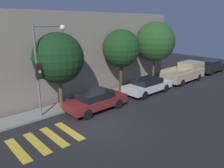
# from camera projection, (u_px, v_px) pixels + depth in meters

# --- Properties ---
(ground_plane) EXTENTS (60.00, 60.00, 0.00)m
(ground_plane) POSITION_uv_depth(u_px,v_px,m) (101.00, 127.00, 12.61)
(ground_plane) COLOR black
(sidewalk) EXTENTS (26.00, 1.61, 0.14)m
(sidewalk) POSITION_uv_depth(u_px,v_px,m) (65.00, 107.00, 15.45)
(sidewalk) COLOR gray
(sidewalk) RESTS_ON ground
(building_row) EXTENTS (26.00, 6.00, 6.60)m
(building_row) POSITION_uv_depth(u_px,v_px,m) (35.00, 55.00, 17.56)
(building_row) COLOR gray
(building_row) RESTS_ON ground
(crosswalk) EXTENTS (3.26, 2.60, 0.00)m
(crosswalk) POSITION_uv_depth(u_px,v_px,m) (45.00, 140.00, 11.22)
(crosswalk) COLOR gold
(crosswalk) RESTS_ON ground
(traffic_light_pole) EXTENTS (2.40, 0.56, 5.75)m
(traffic_light_pole) POSITION_uv_depth(u_px,v_px,m) (44.00, 60.00, 13.00)
(traffic_light_pole) COLOR slate
(traffic_light_pole) RESTS_ON ground
(sedan_near_corner) EXTENTS (4.28, 1.77, 1.37)m
(sedan_near_corner) POSITION_uv_depth(u_px,v_px,m) (96.00, 100.00, 14.75)
(sedan_near_corner) COLOR maroon
(sedan_near_corner) RESTS_ON ground
(sedan_middle) EXTENTS (4.57, 1.83, 1.31)m
(sedan_middle) POSITION_uv_depth(u_px,v_px,m) (148.00, 85.00, 18.33)
(sedan_middle) COLOR silver
(sedan_middle) RESTS_ON ground
(pickup_truck) EXTENTS (5.25, 1.96, 1.86)m
(pickup_truck) POSITION_uv_depth(u_px,v_px,m) (185.00, 72.00, 22.10)
(pickup_truck) COLOR tan
(pickup_truck) RESTS_ON ground
(sedan_far_end) EXTENTS (4.51, 1.82, 1.49)m
(sedan_far_end) POSITION_uv_depth(u_px,v_px,m) (210.00, 66.00, 25.87)
(sedan_far_end) COLOR black
(sedan_far_end) RESTS_ON ground
(tree_near_corner) EXTENTS (3.32, 3.32, 5.25)m
(tree_near_corner) POSITION_uv_depth(u_px,v_px,m) (58.00, 58.00, 14.11)
(tree_near_corner) COLOR brown
(tree_near_corner) RESTS_ON ground
(tree_midblock) EXTENTS (3.09, 3.09, 5.31)m
(tree_midblock) POSITION_uv_depth(u_px,v_px,m) (121.00, 49.00, 17.76)
(tree_midblock) COLOR #42301E
(tree_midblock) RESTS_ON ground
(tree_far_end) EXTENTS (3.74, 3.74, 5.90)m
(tree_far_end) POSITION_uv_depth(u_px,v_px,m) (155.00, 42.00, 20.56)
(tree_far_end) COLOR brown
(tree_far_end) RESTS_ON ground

